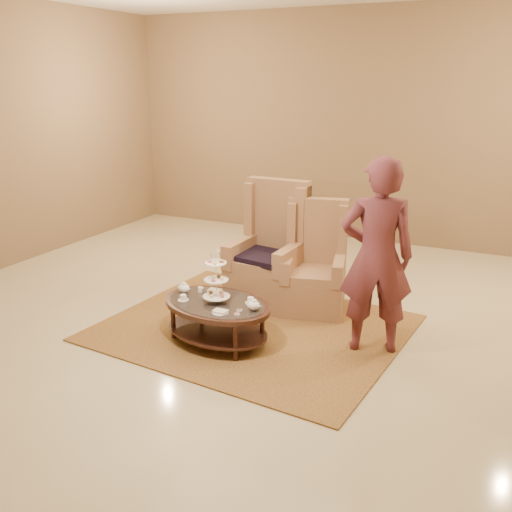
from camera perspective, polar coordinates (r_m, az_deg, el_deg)
The scene contains 8 objects.
ground at distance 5.78m, azimuth -0.34°, elevation -8.01°, with size 8.00×8.00×0.00m, color beige.
ceiling at distance 5.78m, azimuth -0.34°, elevation -8.01°, with size 8.00×8.00×0.02m, color beige.
wall_back at distance 9.02m, azimuth 11.09°, elevation 12.46°, with size 8.00×0.04×3.50m, color olive.
rug at distance 5.95m, azimuth -0.26°, elevation -7.17°, with size 3.14×2.70×0.02m.
tea_table at distance 5.53m, azimuth -3.94°, elevation -5.35°, with size 1.27×1.00×0.95m.
armchair_left at distance 6.53m, azimuth 1.41°, elevation -0.55°, with size 0.77×0.79×1.39m.
armchair_right at distance 6.35m, azimuth 5.88°, elevation -1.76°, with size 0.80×0.82×1.22m.
person at distance 5.29m, azimuth 11.97°, elevation -0.10°, with size 0.79×0.65×1.85m.
Camera 1 is at (2.29, -4.69, 2.49)m, focal length 40.00 mm.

